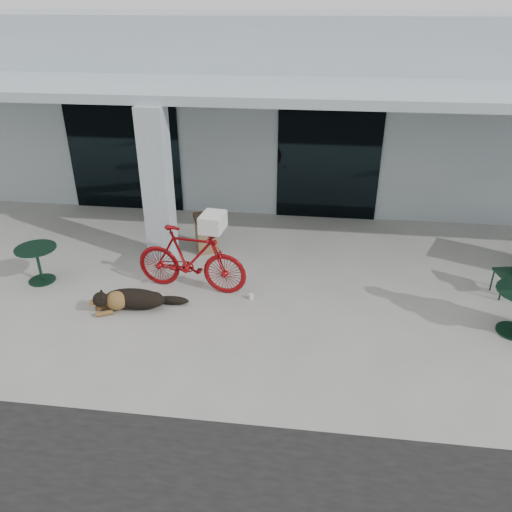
# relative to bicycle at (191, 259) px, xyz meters

# --- Properties ---
(ground) EXTENTS (80.00, 80.00, 0.00)m
(ground) POSITION_rel_bicycle_xyz_m (0.63, -1.20, -0.62)
(ground) COLOR #A4A39B
(ground) RESTS_ON ground
(building) EXTENTS (22.00, 7.00, 4.50)m
(building) POSITION_rel_bicycle_xyz_m (0.63, 7.30, 1.63)
(building) COLOR silver
(building) RESTS_ON ground
(storefront_glass_left) EXTENTS (2.80, 0.06, 2.70)m
(storefront_glass_left) POSITION_rel_bicycle_xyz_m (-2.57, 3.78, 0.73)
(storefront_glass_left) COLOR black
(storefront_glass_left) RESTS_ON ground
(storefront_glass_right) EXTENTS (2.40, 0.06, 2.70)m
(storefront_glass_right) POSITION_rel_bicycle_xyz_m (2.43, 3.78, 0.73)
(storefront_glass_right) COLOR black
(storefront_glass_right) RESTS_ON ground
(column) EXTENTS (0.50, 0.50, 3.12)m
(column) POSITION_rel_bicycle_xyz_m (-0.87, 1.10, 0.94)
(column) COLOR silver
(column) RESTS_ON ground
(overhang) EXTENTS (22.00, 2.80, 0.18)m
(overhang) POSITION_rel_bicycle_xyz_m (0.63, 2.40, 2.59)
(overhang) COLOR silver
(overhang) RESTS_ON column
(bicycle) EXTENTS (2.14, 0.84, 1.25)m
(bicycle) POSITION_rel_bicycle_xyz_m (0.00, 0.00, 0.00)
(bicycle) COLOR maroon
(bicycle) RESTS_ON ground
(laundry_basket) EXTENTS (0.43, 0.55, 0.30)m
(laundry_basket) POSITION_rel_bicycle_xyz_m (0.45, -0.06, 0.77)
(laundry_basket) COLOR white
(laundry_basket) RESTS_ON bicycle
(dog) EXTENTS (1.30, 0.90, 0.41)m
(dog) POSITION_rel_bicycle_xyz_m (-0.83, -0.76, -0.42)
(dog) COLOR black
(dog) RESTS_ON ground
(cup_near_dog) EXTENTS (0.10, 0.10, 0.10)m
(cup_near_dog) POSITION_rel_bicycle_xyz_m (1.13, -0.22, -0.57)
(cup_near_dog) COLOR white
(cup_near_dog) RESTS_ON ground
(cafe_table_near) EXTENTS (0.97, 0.97, 0.71)m
(cafe_table_near) POSITION_rel_bicycle_xyz_m (-2.93, -0.08, -0.27)
(cafe_table_near) COLOR #11311F
(cafe_table_near) RESTS_ON ground
(cafe_chair_far_b) EXTENTS (0.53, 0.50, 0.93)m
(cafe_chair_far_b) POSITION_rel_bicycle_xyz_m (5.69, 0.50, -0.16)
(cafe_chair_far_b) COLOR #11311F
(cafe_chair_far_b) RESTS_ON ground
(trash_receptacle) EXTENTS (0.63, 0.63, 0.81)m
(trash_receptacle) POSITION_rel_bicycle_xyz_m (-0.07, 1.60, -0.22)
(trash_receptacle) COLOR brown
(trash_receptacle) RESTS_ON ground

